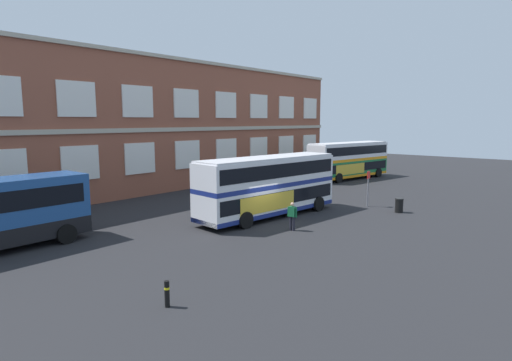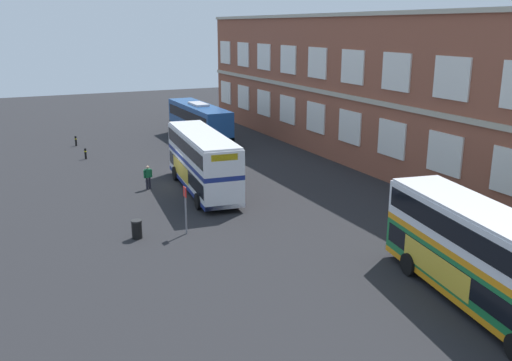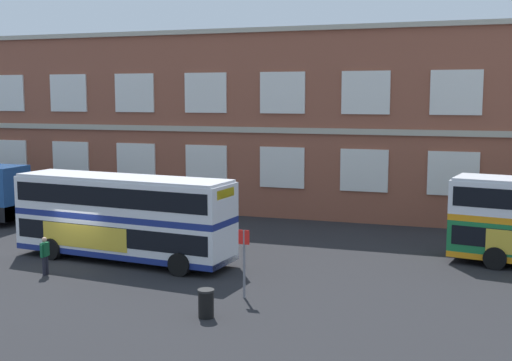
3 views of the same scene
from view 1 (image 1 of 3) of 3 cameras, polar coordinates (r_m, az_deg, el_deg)
The scene contains 8 objects.
ground_plane at distance 27.83m, azimuth -2.29°, elevation -5.28°, with size 120.00×120.00×0.00m, color #232326.
brick_terminal_building at distance 39.98m, azimuth -18.97°, elevation 6.94°, with size 57.64×8.19×12.13m.
double_decker_near at distance 28.17m, azimuth 1.72°, elevation -0.65°, with size 11.20×3.68×4.07m.
double_decker_middle at distance 47.69m, azimuth 12.54°, elevation 2.78°, with size 11.28×4.43×4.07m.
waiting_passenger at distance 24.85m, azimuth 4.96°, elevation -4.73°, with size 0.28×0.64×1.70m.
bus_stand_flag at distance 32.64m, azimuth 15.03°, elevation -0.63°, with size 0.44×0.10×2.70m.
station_litter_bin at distance 31.37m, azimuth 18.92°, elevation -3.21°, with size 0.60×0.60×1.03m.
safety_bollard_west at distance 15.41m, azimuth -12.03°, elevation -14.83°, with size 0.19×0.19×0.95m.
Camera 1 is at (-19.97, -16.26, 6.46)m, focal length 29.35 mm.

